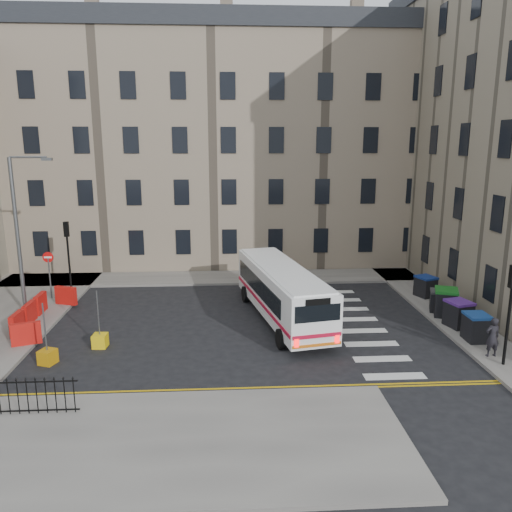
{
  "coord_description": "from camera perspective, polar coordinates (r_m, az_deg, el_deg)",
  "views": [
    {
      "loc": [
        -2.42,
        -23.45,
        8.85
      ],
      "look_at": [
        -0.91,
        2.15,
        3.0
      ],
      "focal_mm": 35.0,
      "sensor_mm": 36.0,
      "label": 1
    }
  ],
  "objects": [
    {
      "name": "ground",
      "position": [
        25.18,
        2.37,
        -7.74
      ],
      "size": [
        120.0,
        120.0,
        0.0
      ],
      "primitive_type": "plane",
      "color": "black",
      "rests_on": "ground"
    },
    {
      "name": "bollard_yellow",
      "position": [
        23.38,
        -17.38,
        -9.22
      ],
      "size": [
        0.64,
        0.64,
        0.6
      ],
      "primitive_type": "cube",
      "rotation": [
        0.0,
        0.0,
        -0.07
      ],
      "color": "yellow",
      "rests_on": "ground"
    },
    {
      "name": "traffic_light_east",
      "position": [
        21.89,
        27.1,
        -4.46
      ],
      "size": [
        0.28,
        0.22,
        4.1
      ],
      "color": "black",
      "rests_on": "pavement_east"
    },
    {
      "name": "traffic_light_nw",
      "position": [
        32.01,
        -20.74,
        1.24
      ],
      "size": [
        0.28,
        0.22,
        4.1
      ],
      "color": "black",
      "rests_on": "pavement_west"
    },
    {
      "name": "wheelie_bin_b",
      "position": [
        26.08,
        22.12,
        -6.12
      ],
      "size": [
        1.27,
        1.38,
        1.28
      ],
      "rotation": [
        0.0,
        0.0,
        0.26
      ],
      "color": "black",
      "rests_on": "pavement_east"
    },
    {
      "name": "no_entry_north",
      "position": [
        30.47,
        -22.6,
        -1.0
      ],
      "size": [
        0.6,
        0.08,
        3.0
      ],
      "color": "#595B5E",
      "rests_on": "pavement_west"
    },
    {
      "name": "roadworks_barriers",
      "position": [
        27.01,
        -23.74,
        -5.95
      ],
      "size": [
        1.66,
        6.26,
        1.0
      ],
      "color": "red",
      "rests_on": "pavement_west"
    },
    {
      "name": "pavement_north",
      "position": [
        33.42,
        -9.42,
        -2.55
      ],
      "size": [
        36.0,
        3.2,
        0.15
      ],
      "primitive_type": "cube",
      "color": "slate",
      "rests_on": "ground"
    },
    {
      "name": "wheelie_bin_e",
      "position": [
        30.43,
        18.8,
        -3.29
      ],
      "size": [
        1.25,
        1.34,
        1.19
      ],
      "rotation": [
        0.0,
        0.0,
        0.36
      ],
      "color": "black",
      "rests_on": "pavement_east"
    },
    {
      "name": "pedestrian",
      "position": [
        23.07,
        25.41,
        -8.37
      ],
      "size": [
        0.64,
        0.45,
        1.68
      ],
      "primitive_type": "imported",
      "rotation": [
        0.0,
        0.0,
        3.22
      ],
      "color": "black",
      "rests_on": "pavement_east"
    },
    {
      "name": "wheelie_bin_c",
      "position": [
        27.43,
        20.85,
        -4.96
      ],
      "size": [
        1.5,
        1.59,
        1.41
      ],
      "rotation": [
        0.0,
        0.0,
        -0.37
      ],
      "color": "black",
      "rests_on": "pavement_east"
    },
    {
      "name": "pavement_east",
      "position": [
        30.99,
        18.45,
        -4.28
      ],
      "size": [
        2.4,
        26.0,
        0.15
      ],
      "primitive_type": "cube",
      "color": "slate",
      "rests_on": "ground"
    },
    {
      "name": "pavement_sw",
      "position": [
        16.7,
        -19.96,
        -19.71
      ],
      "size": [
        20.0,
        6.0,
        0.15
      ],
      "primitive_type": "cube",
      "color": "slate",
      "rests_on": "ground"
    },
    {
      "name": "streetlamp",
      "position": [
        27.93,
        -25.61,
        2.28
      ],
      "size": [
        0.5,
        0.22,
        8.14
      ],
      "color": "#595B5E",
      "rests_on": "pavement_west"
    },
    {
      "name": "wheelie_bin_d",
      "position": [
        28.05,
        20.14,
        -4.82
      ],
      "size": [
        1.18,
        1.26,
        1.12
      ],
      "rotation": [
        0.0,
        0.0,
        -0.35
      ],
      "color": "black",
      "rests_on": "pavement_east"
    },
    {
      "name": "terrace_north",
      "position": [
        39.22,
        -10.33,
        12.31
      ],
      "size": [
        38.3,
        10.8,
        17.2
      ],
      "color": "gray",
      "rests_on": "ground"
    },
    {
      "name": "bollard_chevron",
      "position": [
        22.46,
        -22.71,
        -10.58
      ],
      "size": [
        0.77,
        0.77,
        0.6
      ],
      "primitive_type": "cube",
      "rotation": [
        0.0,
        0.0,
        -0.34
      ],
      "color": "#BF7F0B",
      "rests_on": "ground"
    },
    {
      "name": "wheelie_bin_a",
      "position": [
        24.62,
        23.87,
        -7.45
      ],
      "size": [
        0.98,
        1.12,
        1.24
      ],
      "rotation": [
        0.0,
        0.0,
        -0.0
      ],
      "color": "black",
      "rests_on": "pavement_east"
    },
    {
      "name": "bus",
      "position": [
        25.28,
        2.95,
        -3.94
      ],
      "size": [
        4.13,
        10.16,
        2.69
      ],
      "rotation": [
        0.0,
        0.0,
        0.19
      ],
      "color": "white",
      "rests_on": "ground"
    }
  ]
}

